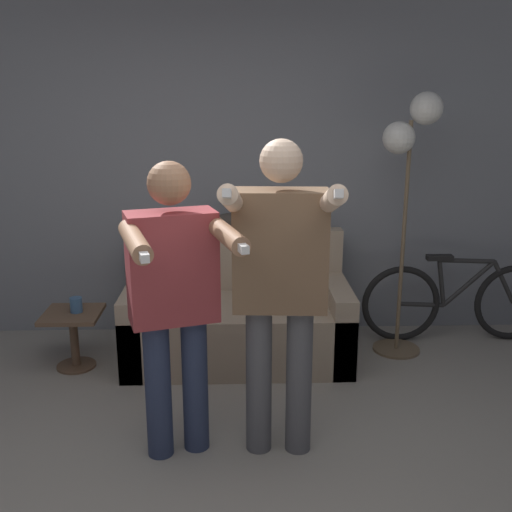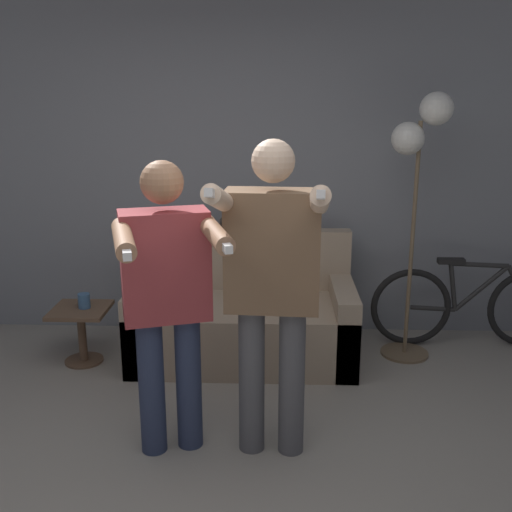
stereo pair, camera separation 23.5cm
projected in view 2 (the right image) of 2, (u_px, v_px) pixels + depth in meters
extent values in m
cube|color=gray|center=(232.00, 173.00, 4.73)|extent=(10.00, 0.05, 2.60)
cube|color=tan|center=(243.00, 330.00, 4.42)|extent=(1.61, 0.84, 0.44)
cube|color=tan|center=(246.00, 259.00, 4.64)|extent=(1.61, 0.14, 0.47)
cube|color=tan|center=(145.00, 320.00, 4.43)|extent=(0.16, 0.84, 0.58)
cube|color=tan|center=(342.00, 323.00, 4.38)|extent=(0.16, 0.84, 0.58)
cylinder|color=#2D3856|center=(152.00, 387.00, 3.23)|extent=(0.14, 0.14, 0.77)
cylinder|color=#2D3856|center=(189.00, 382.00, 3.28)|extent=(0.14, 0.14, 0.77)
cube|color=#9E383D|center=(165.00, 266.00, 3.07)|extent=(0.49, 0.34, 0.58)
sphere|color=#9E7051|center=(162.00, 182.00, 2.96)|extent=(0.22, 0.22, 0.22)
cylinder|color=#9E7051|center=(123.00, 239.00, 2.73)|extent=(0.23, 0.51, 0.10)
cube|color=white|center=(127.00, 253.00, 2.50)|extent=(0.07, 0.13, 0.04)
cylinder|color=#9E7051|center=(215.00, 233.00, 2.84)|extent=(0.23, 0.51, 0.10)
cube|color=white|center=(226.00, 247.00, 2.61)|extent=(0.07, 0.13, 0.04)
cylinder|color=#56565B|center=(252.00, 380.00, 3.23)|extent=(0.14, 0.14, 0.83)
cylinder|color=#56565B|center=(292.00, 382.00, 3.21)|extent=(0.14, 0.14, 0.83)
cube|color=brown|center=(273.00, 251.00, 3.03)|extent=(0.49, 0.25, 0.62)
sphere|color=beige|center=(273.00, 161.00, 2.91)|extent=(0.22, 0.22, 0.22)
cylinder|color=beige|center=(220.00, 199.00, 2.74)|extent=(0.12, 0.51, 0.22)
cube|color=white|center=(211.00, 194.00, 2.49)|extent=(0.04, 0.13, 0.07)
cylinder|color=beige|center=(320.00, 201.00, 2.70)|extent=(0.12, 0.51, 0.22)
cube|color=white|center=(321.00, 196.00, 2.45)|extent=(0.04, 0.13, 0.07)
ellipsoid|color=#3D3833|center=(243.00, 221.00, 4.56)|extent=(0.37, 0.12, 0.13)
sphere|color=#3D3833|center=(264.00, 215.00, 4.54)|extent=(0.10, 0.10, 0.10)
ellipsoid|color=#3D3833|center=(219.00, 226.00, 4.60)|extent=(0.20, 0.04, 0.04)
cone|color=#3D3833|center=(262.00, 211.00, 4.52)|extent=(0.03, 0.03, 0.03)
cone|color=#3D3833|center=(262.00, 210.00, 4.55)|extent=(0.03, 0.03, 0.03)
cylinder|color=#756047|center=(404.00, 353.00, 4.53)|extent=(0.36, 0.36, 0.02)
cylinder|color=#756047|center=(412.00, 244.00, 4.31)|extent=(0.03, 0.03, 1.73)
sphere|color=white|center=(437.00, 109.00, 4.05)|extent=(0.23, 0.23, 0.23)
sphere|color=white|center=(408.00, 139.00, 4.11)|extent=(0.23, 0.23, 0.23)
cylinder|color=brown|center=(84.00, 360.00, 4.41)|extent=(0.28, 0.28, 0.02)
cylinder|color=brown|center=(82.00, 337.00, 4.36)|extent=(0.06, 0.06, 0.39)
cube|color=brown|center=(80.00, 310.00, 4.31)|extent=(0.40, 0.40, 0.03)
cylinder|color=#3D6693|center=(84.00, 301.00, 4.29)|extent=(0.09, 0.09, 0.11)
torus|color=black|center=(411.00, 307.00, 4.63)|extent=(0.62, 0.05, 0.62)
cylinder|color=#282828|center=(481.00, 288.00, 4.57)|extent=(0.40, 0.04, 0.38)
cylinder|color=#282828|center=(453.00, 287.00, 4.58)|extent=(0.10, 0.04, 0.38)
cylinder|color=#282828|center=(480.00, 265.00, 4.52)|extent=(0.43, 0.04, 0.05)
cylinder|color=#282828|center=(433.00, 308.00, 4.63)|extent=(0.34, 0.04, 0.05)
cube|color=black|center=(451.00, 261.00, 4.52)|extent=(0.20, 0.07, 0.04)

